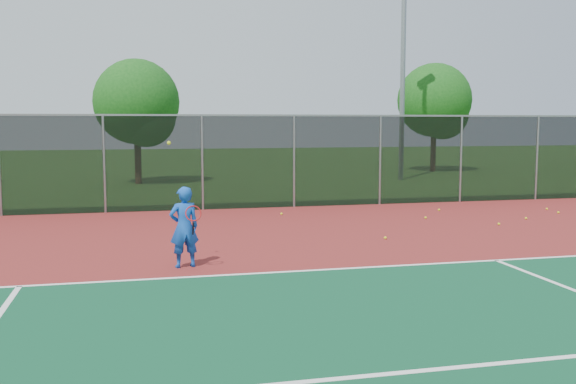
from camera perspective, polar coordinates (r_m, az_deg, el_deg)
The scene contains 15 objects.
ground at distance 10.15m, azimuth 17.09°, elevation -10.07°, with size 120.00×120.00×0.00m, color #265418.
court_apron at distance 11.86m, azimuth 12.19°, elevation -7.53°, with size 30.00×20.00×0.02m, color maroon.
fence_back at distance 21.03m, azimuth 0.54°, elevation 2.86°, with size 30.00×0.06×3.03m.
tennis_player at distance 12.45m, azimuth -9.22°, elevation -3.08°, with size 0.63×0.65×2.42m.
practice_ball_0 at distance 18.31m, azimuth 18.24°, elevation -2.71°, with size 0.07×0.07×0.07m, color yellow.
practice_ball_2 at distance 21.99m, azimuth 22.02°, elevation -1.40°, with size 0.07×0.07×0.07m, color yellow.
practice_ball_3 at distance 15.50m, azimuth 8.64°, elevation -4.05°, with size 0.07×0.07×0.07m, color yellow.
practice_ball_4 at distance 18.95m, azimuth 12.13°, elevation -2.24°, with size 0.07×0.07×0.07m, color yellow.
practice_ball_5 at distance 19.31m, azimuth -0.59°, elevation -1.95°, with size 0.07×0.07×0.07m, color yellow.
practice_ball_6 at distance 19.64m, azimuth 20.40°, elevation -2.20°, with size 0.07×0.07×0.07m, color yellow.
practice_ball_7 at distance 20.74m, azimuth 13.28°, elevation -1.55°, with size 0.07×0.07×0.07m, color yellow.
practice_ball_8 at distance 21.28m, azimuth 22.90°, elevation -1.68°, with size 0.07×0.07×0.07m, color yellow.
floodlight_n at distance 31.79m, azimuth 10.21°, elevation 13.03°, with size 0.90×0.40×11.70m.
tree_back_left at distance 29.82m, azimuth -13.12°, elevation 7.48°, with size 3.84×3.84×5.64m.
tree_back_mid at distance 37.50m, azimuth 13.06°, elevation 7.66°, with size 4.17×4.17×6.12m.
Camera 1 is at (-4.99, -8.39, 2.80)m, focal length 40.00 mm.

